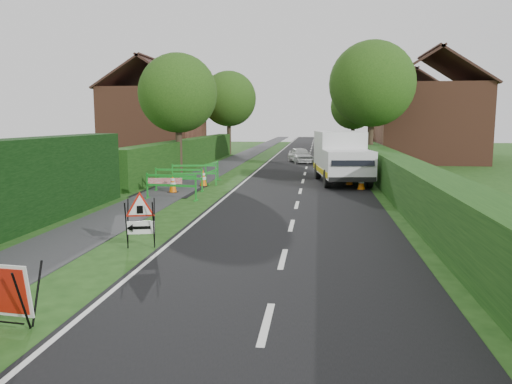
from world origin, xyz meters
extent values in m
plane|color=#1B4112|center=(0.00, 0.00, 0.00)|extent=(120.00, 120.00, 0.00)
cube|color=black|center=(2.50, 35.00, 0.00)|extent=(6.00, 90.00, 0.02)
cube|color=#2D2D30|center=(-3.00, 35.00, 0.01)|extent=(2.00, 90.00, 0.02)
cube|color=#14380F|center=(-5.00, 22.00, 0.00)|extent=(1.00, 24.00, 1.80)
cube|color=#14380F|center=(6.50, 16.00, 0.00)|extent=(1.20, 50.00, 1.50)
cube|color=brown|center=(-10.00, 30.00, 2.75)|extent=(7.00, 7.00, 5.50)
cube|color=#331E19|center=(-11.75, 30.00, 6.59)|extent=(4.00, 7.40, 2.58)
cube|color=#331E19|center=(-8.25, 30.00, 6.59)|extent=(4.00, 7.40, 2.58)
cube|color=#331E19|center=(-10.00, 30.00, 7.69)|extent=(0.25, 7.40, 0.18)
cube|color=brown|center=(11.00, 28.00, 2.75)|extent=(7.00, 7.00, 5.50)
cube|color=#331E19|center=(9.25, 28.00, 6.59)|extent=(4.00, 7.40, 2.58)
cube|color=#331E19|center=(12.75, 28.00, 6.59)|extent=(4.00, 7.40, 2.58)
cube|color=#331E19|center=(11.00, 28.00, 7.69)|extent=(0.25, 7.40, 0.18)
cube|color=brown|center=(12.00, 42.00, 2.75)|extent=(7.00, 7.00, 5.50)
cube|color=#331E19|center=(10.25, 42.00, 6.59)|extent=(4.00, 7.40, 2.58)
cube|color=#331E19|center=(13.75, 42.00, 6.59)|extent=(4.00, 7.40, 2.58)
cube|color=#331E19|center=(12.00, 42.00, 7.69)|extent=(0.25, 7.40, 0.18)
cylinder|color=#2D2116|center=(-4.60, 18.00, 1.31)|extent=(0.36, 0.36, 2.62)
sphere|color=#1C4011|center=(-4.60, 18.00, 4.50)|extent=(4.40, 4.40, 4.40)
cylinder|color=#2D2116|center=(6.40, 22.00, 1.49)|extent=(0.36, 0.36, 2.97)
sphere|color=#1C4011|center=(6.40, 22.00, 5.18)|extent=(5.20, 5.20, 5.20)
cylinder|color=#2D2116|center=(-4.60, 34.00, 1.40)|extent=(0.36, 0.36, 2.80)
sphere|color=#1C4011|center=(-4.60, 34.00, 4.84)|extent=(4.80, 4.80, 4.80)
cylinder|color=#2D2116|center=(6.40, 38.00, 1.22)|extent=(0.36, 0.36, 2.45)
sphere|color=#1C4011|center=(6.40, 38.00, 4.23)|extent=(4.20, 4.20, 4.20)
cylinder|color=black|center=(-0.89, -3.25, 0.48)|extent=(0.06, 0.33, 0.93)
cylinder|color=black|center=(-0.85, -2.91, 0.48)|extent=(0.06, 0.33, 0.93)
cylinder|color=black|center=(-1.15, 1.31, 0.59)|extent=(0.12, 0.35, 1.14)
cylinder|color=black|center=(-1.22, 1.59, 0.59)|extent=(0.12, 0.35, 1.14)
cylinder|color=black|center=(-0.55, 1.46, 0.59)|extent=(0.12, 0.35, 1.14)
cylinder|color=black|center=(-0.62, 1.74, 0.59)|extent=(0.12, 0.35, 1.14)
cube|color=white|center=(-0.88, 1.51, 0.51)|extent=(0.62, 0.18, 0.31)
cube|color=black|center=(-0.88, 1.49, 0.51)|extent=(0.44, 0.12, 0.07)
cone|color=black|center=(-1.11, 1.43, 0.51)|extent=(0.19, 0.21, 0.18)
cube|color=black|center=(-0.87, 1.49, 0.94)|extent=(0.14, 0.05, 0.18)
cube|color=silver|center=(4.24, 15.46, 1.44)|extent=(2.49, 3.59, 2.01)
cube|color=silver|center=(4.55, 12.94, 1.05)|extent=(2.34, 2.41, 1.23)
cube|color=black|center=(4.68, 11.90, 1.36)|extent=(1.85, 0.46, 0.56)
cube|color=yellow|center=(3.31, 14.37, 0.65)|extent=(0.66, 5.12, 0.25)
cube|color=yellow|center=(5.40, 14.63, 0.65)|extent=(0.66, 5.12, 0.25)
cube|color=black|center=(4.68, 11.91, 0.50)|extent=(2.04, 0.38, 0.21)
cylinder|color=black|center=(3.63, 12.77, 0.42)|extent=(0.35, 0.86, 0.83)
cylinder|color=black|center=(5.49, 13.00, 0.42)|extent=(0.35, 0.86, 0.83)
cylinder|color=black|center=(3.21, 16.10, 0.42)|extent=(0.35, 0.86, 0.83)
cylinder|color=black|center=(5.08, 16.33, 0.42)|extent=(0.35, 0.86, 0.83)
cube|color=black|center=(5.10, 12.27, 0.02)|extent=(0.38, 0.38, 0.04)
cone|color=orange|center=(5.10, 12.27, 0.42)|extent=(0.32, 0.32, 0.75)
cylinder|color=white|center=(5.10, 12.27, 0.38)|extent=(0.25, 0.25, 0.14)
cylinder|color=white|center=(5.10, 12.27, 0.56)|extent=(0.17, 0.17, 0.10)
cube|color=black|center=(4.68, 13.74, 0.02)|extent=(0.38, 0.38, 0.04)
cone|color=orange|center=(4.68, 13.74, 0.42)|extent=(0.32, 0.32, 0.75)
cylinder|color=white|center=(4.68, 13.74, 0.38)|extent=(0.25, 0.25, 0.14)
cylinder|color=white|center=(4.68, 13.74, 0.56)|extent=(0.17, 0.17, 0.10)
cube|color=black|center=(5.17, 16.58, 0.02)|extent=(0.38, 0.38, 0.04)
cone|color=orange|center=(5.17, 16.58, 0.42)|extent=(0.32, 0.32, 0.75)
cylinder|color=white|center=(5.17, 16.58, 0.38)|extent=(0.25, 0.25, 0.14)
cylinder|color=white|center=(5.17, 16.58, 0.56)|extent=(0.17, 0.17, 0.10)
cube|color=black|center=(-2.76, 10.44, 0.02)|extent=(0.38, 0.38, 0.04)
cone|color=orange|center=(-2.76, 10.44, 0.42)|extent=(0.32, 0.32, 0.75)
cylinder|color=white|center=(-2.76, 10.44, 0.38)|extent=(0.25, 0.25, 0.14)
cylinder|color=white|center=(-2.76, 10.44, 0.56)|extent=(0.17, 0.17, 0.10)
cube|color=black|center=(-1.96, 12.61, 0.02)|extent=(0.38, 0.38, 0.04)
cone|color=orange|center=(-1.96, 12.61, 0.42)|extent=(0.32, 0.32, 0.75)
cylinder|color=white|center=(-1.96, 12.61, 0.38)|extent=(0.25, 0.25, 0.14)
cylinder|color=white|center=(-1.96, 12.61, 0.56)|extent=(0.17, 0.17, 0.10)
cube|color=#198D24|center=(-3.29, 8.84, 0.50)|extent=(0.06, 0.06, 1.00)
cube|color=#198D24|center=(-1.31, 8.56, 0.50)|extent=(0.06, 0.06, 1.00)
cube|color=#198D24|center=(-2.30, 8.70, 0.92)|extent=(1.99, 0.33, 0.08)
cube|color=#198D24|center=(-2.30, 8.70, 0.55)|extent=(1.99, 0.33, 0.08)
cube|color=#198D24|center=(-3.29, 8.84, 0.02)|extent=(0.11, 0.35, 0.04)
cube|color=#198D24|center=(-1.31, 8.56, 0.02)|extent=(0.11, 0.35, 0.04)
cube|color=#198D24|center=(-3.63, 10.93, 0.50)|extent=(0.05, 0.05, 1.00)
cube|color=#198D24|center=(-1.63, 10.98, 0.50)|extent=(0.05, 0.05, 1.00)
cube|color=#198D24|center=(-2.63, 10.95, 0.92)|extent=(2.00, 0.09, 0.08)
cube|color=#198D24|center=(-2.63, 10.95, 0.55)|extent=(2.00, 0.09, 0.08)
cube|color=#198D24|center=(-3.63, 10.93, 0.02)|extent=(0.07, 0.35, 0.04)
cube|color=#198D24|center=(-1.63, 10.98, 0.02)|extent=(0.07, 0.35, 0.04)
cube|color=#198D24|center=(-3.45, 12.75, 0.50)|extent=(0.06, 0.06, 1.00)
cube|color=#198D24|center=(-1.49, 13.15, 0.50)|extent=(0.06, 0.06, 1.00)
cube|color=#198D24|center=(-2.47, 12.95, 0.92)|extent=(1.97, 0.45, 0.08)
cube|color=#198D24|center=(-2.47, 12.95, 0.55)|extent=(1.97, 0.45, 0.08)
cube|color=#198D24|center=(-3.45, 12.75, 0.02)|extent=(0.13, 0.35, 0.04)
cube|color=#198D24|center=(-1.49, 13.15, 0.02)|extent=(0.13, 0.35, 0.04)
cube|color=#198D24|center=(-1.95, 13.06, 0.50)|extent=(0.05, 0.05, 1.00)
cube|color=#198D24|center=(-1.79, 15.05, 0.50)|extent=(0.05, 0.05, 1.00)
cube|color=#198D24|center=(-1.87, 14.06, 0.92)|extent=(0.21, 2.00, 0.08)
cube|color=#198D24|center=(-1.87, 14.06, 0.55)|extent=(0.21, 2.00, 0.08)
cube|color=#198D24|center=(-1.95, 13.06, 0.02)|extent=(0.35, 0.09, 0.04)
cube|color=#198D24|center=(-1.79, 15.05, 0.02)|extent=(0.35, 0.09, 0.04)
cube|color=red|center=(-3.23, 10.83, 0.00)|extent=(1.49, 0.22, 0.25)
imported|color=white|center=(1.98, 25.96, 0.54)|extent=(2.11, 3.41, 1.08)
camera|label=1|loc=(3.22, -9.50, 3.01)|focal=35.00mm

